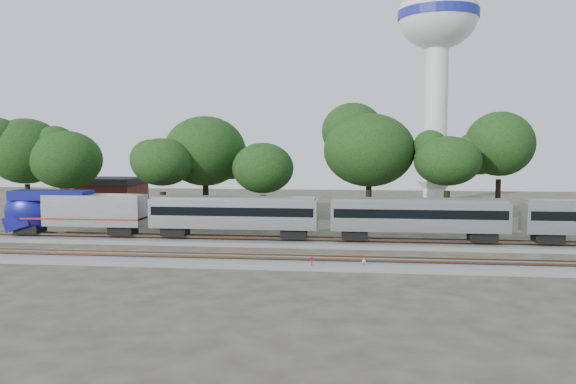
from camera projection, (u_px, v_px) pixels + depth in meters
name	position (u px, v px, depth m)	size (l,w,h in m)	color
ground	(263.00, 255.00, 51.93)	(160.00, 160.00, 0.00)	#383328
track_far	(272.00, 242.00, 57.85)	(160.00, 5.00, 0.73)	slate
track_near	(255.00, 261.00, 47.95)	(160.00, 5.00, 0.73)	slate
switch_stand_red	(312.00, 262.00, 45.15)	(0.36, 0.07, 1.12)	#512D19
switch_stand_white	(364.00, 263.00, 45.39)	(0.28, 0.07, 0.88)	#512D19
switch_lever	(343.00, 268.00, 45.61)	(0.50, 0.30, 0.30)	#512D19
water_tower	(438.00, 40.00, 98.90)	(14.07, 14.07, 38.94)	silver
brick_building	(106.00, 195.00, 86.10)	(11.33, 8.29, 5.25)	maroon
tree_0	(26.00, 151.00, 73.47)	(9.56, 9.56, 13.47)	black
tree_1	(66.00, 160.00, 72.10)	(8.46, 8.46, 11.92)	black
tree_2	(162.00, 162.00, 69.45)	(8.22, 8.22, 11.59)	black
tree_3	(205.00, 151.00, 74.26)	(9.56, 9.56, 13.48)	black
tree_4	(263.00, 168.00, 70.00)	(7.44, 7.44, 10.49)	black
tree_5	(369.00, 150.00, 74.84)	(9.68, 9.68, 13.65)	black
tree_6	(447.00, 161.00, 70.74)	(8.33, 8.33, 11.74)	black
tree_7	(499.00, 144.00, 75.84)	(10.53, 10.53, 14.84)	black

